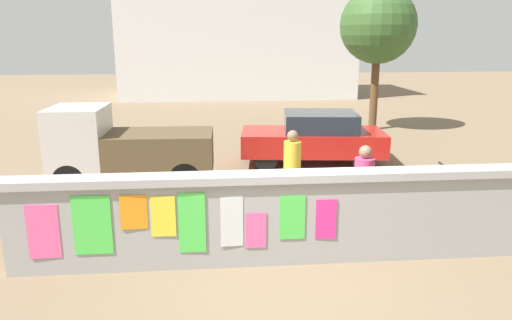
# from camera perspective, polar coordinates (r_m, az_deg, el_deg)

# --- Properties ---
(ground) EXTENTS (60.00, 60.00, 0.00)m
(ground) POSITION_cam_1_polar(r_m,az_deg,el_deg) (15.31, -1.31, 1.52)
(ground) COLOR #7A664C
(poster_wall) EXTENTS (8.28, 0.42, 1.43)m
(poster_wall) POSITION_cam_1_polar(r_m,az_deg,el_deg) (7.46, 2.92, -6.61)
(poster_wall) COLOR #9E9E9E
(poster_wall) RESTS_ON ground
(auto_rickshaw_truck) EXTENTS (3.64, 1.61, 1.85)m
(auto_rickshaw_truck) POSITION_cam_1_polar(r_m,az_deg,el_deg) (11.58, -15.07, 1.37)
(auto_rickshaw_truck) COLOR black
(auto_rickshaw_truck) RESTS_ON ground
(car_parked) EXTENTS (3.97, 2.11, 1.40)m
(car_parked) POSITION_cam_1_polar(r_m,az_deg,el_deg) (13.31, 6.81, 2.68)
(car_parked) COLOR black
(car_parked) RESTS_ON ground
(motorcycle) EXTENTS (1.90, 0.56, 0.87)m
(motorcycle) POSITION_cam_1_polar(r_m,az_deg,el_deg) (10.45, 17.83, -2.69)
(motorcycle) COLOR black
(motorcycle) RESTS_ON ground
(bicycle_near) EXTENTS (1.67, 0.57, 0.95)m
(bicycle_near) POSITION_cam_1_polar(r_m,az_deg,el_deg) (8.96, -5.36, -5.54)
(bicycle_near) COLOR black
(bicycle_near) RESTS_ON ground
(person_walking) EXTENTS (0.45, 0.45, 1.62)m
(person_walking) POSITION_cam_1_polar(r_m,az_deg,el_deg) (8.51, 12.45, -2.50)
(person_walking) COLOR #BF6626
(person_walking) RESTS_ON ground
(person_bystander) EXTENTS (0.48, 0.48, 1.62)m
(person_bystander) POSITION_cam_1_polar(r_m,az_deg,el_deg) (9.62, 4.24, -0.24)
(person_bystander) COLOR yellow
(person_bystander) RESTS_ON ground
(tree_roadside) EXTENTS (2.69, 2.69, 5.08)m
(tree_roadside) POSITION_cam_1_polar(r_m,az_deg,el_deg) (18.37, 14.05, 14.91)
(tree_roadside) COLOR brown
(tree_roadside) RESTS_ON ground
(building_background) EXTENTS (12.99, 6.08, 6.77)m
(building_background) POSITION_cam_1_polar(r_m,az_deg,el_deg) (28.72, -2.26, 14.37)
(building_background) COLOR silver
(building_background) RESTS_ON ground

